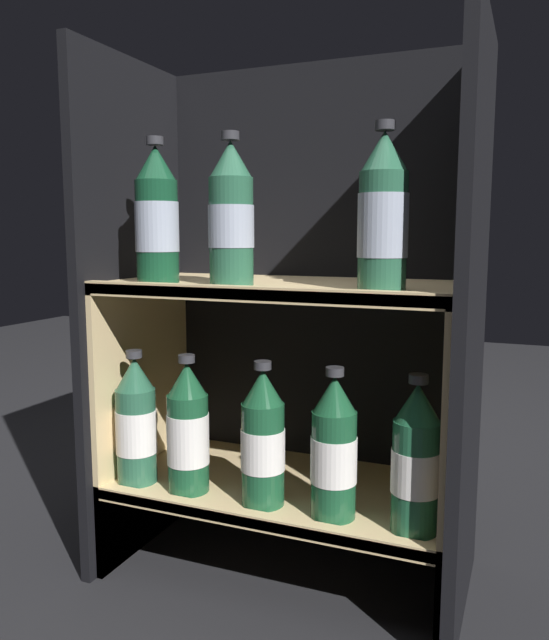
% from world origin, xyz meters
% --- Properties ---
extents(ground_plane, '(6.00, 6.00, 0.00)m').
position_xyz_m(ground_plane, '(0.00, 0.00, 0.00)').
color(ground_plane, black).
extents(fridge_back_wall, '(0.67, 0.02, 0.98)m').
position_xyz_m(fridge_back_wall, '(0.00, 0.33, 0.49)').
color(fridge_back_wall, black).
rests_on(fridge_back_wall, ground_plane).
extents(fridge_side_left, '(0.02, 0.36, 0.98)m').
position_xyz_m(fridge_side_left, '(-0.33, 0.16, 0.49)').
color(fridge_side_left, black).
rests_on(fridge_side_left, ground_plane).
extents(fridge_side_right, '(0.02, 0.36, 0.98)m').
position_xyz_m(fridge_side_right, '(0.33, 0.16, 0.49)').
color(fridge_side_right, black).
rests_on(fridge_side_right, ground_plane).
extents(shelf_lower, '(0.63, 0.32, 0.18)m').
position_xyz_m(shelf_lower, '(0.00, 0.15, 0.15)').
color(shelf_lower, '#DBBC84').
rests_on(shelf_lower, ground_plane).
extents(shelf_upper, '(0.63, 0.32, 0.56)m').
position_xyz_m(shelf_upper, '(0.00, 0.15, 0.41)').
color(shelf_upper, '#DBBC84').
rests_on(shelf_upper, ground_plane).
extents(bottle_upper_front_0, '(0.08, 0.08, 0.25)m').
position_xyz_m(bottle_upper_front_0, '(-0.20, 0.06, 0.67)').
color(bottle_upper_front_0, '#144228').
rests_on(bottle_upper_front_0, shelf_upper).
extents(bottle_upper_front_1, '(0.08, 0.08, 0.25)m').
position_xyz_m(bottle_upper_front_1, '(-0.06, 0.06, 0.67)').
color(bottle_upper_front_1, '#285B42').
rests_on(bottle_upper_front_1, shelf_upper).
extents(bottle_upper_front_2, '(0.08, 0.08, 0.25)m').
position_xyz_m(bottle_upper_front_2, '(0.20, 0.06, 0.67)').
color(bottle_upper_front_2, '#285B42').
rests_on(bottle_upper_front_2, shelf_upper).
extents(bottle_lower_front_0, '(0.08, 0.08, 0.25)m').
position_xyz_m(bottle_lower_front_0, '(-0.26, 0.06, 0.29)').
color(bottle_lower_front_0, '#285B42').
rests_on(bottle_lower_front_0, shelf_lower).
extents(bottle_lower_front_1, '(0.08, 0.08, 0.25)m').
position_xyz_m(bottle_lower_front_1, '(-0.15, 0.06, 0.29)').
color(bottle_lower_front_1, '#194C2D').
rests_on(bottle_lower_front_1, shelf_lower).
extents(bottle_lower_front_2, '(0.08, 0.08, 0.25)m').
position_xyz_m(bottle_lower_front_2, '(0.00, 0.06, 0.29)').
color(bottle_lower_front_2, '#194C2D').
rests_on(bottle_lower_front_2, shelf_lower).
extents(bottle_lower_front_3, '(0.08, 0.08, 0.25)m').
position_xyz_m(bottle_lower_front_3, '(0.13, 0.06, 0.29)').
color(bottle_lower_front_3, '#194C2D').
rests_on(bottle_lower_front_3, shelf_lower).
extents(bottle_lower_front_4, '(0.08, 0.08, 0.25)m').
position_xyz_m(bottle_lower_front_4, '(0.26, 0.06, 0.29)').
color(bottle_lower_front_4, '#1E5638').
rests_on(bottle_lower_front_4, shelf_lower).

